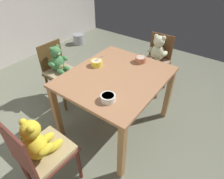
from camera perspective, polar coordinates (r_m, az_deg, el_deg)
The scene contains 9 objects.
ground_plane at distance 2.56m, azimuth 0.92°, elevation -10.49°, with size 5.20×5.20×0.04m.
dining_table at distance 2.11m, azimuth 1.10°, elevation 1.88°, with size 1.13×0.97×0.76m.
teddy_chair_near_left at distance 1.71m, azimuth -20.86°, elevation -15.78°, with size 0.43×0.43×0.92m.
teddy_chair_near_right at distance 2.89m, azimuth 13.09°, elevation 9.72°, with size 0.39×0.39×0.89m.
teddy_chair_far_center at distance 2.69m, azimuth -15.42°, elevation 6.53°, with size 0.40×0.41×0.86m.
porridge_bowl_white_near_left at distance 1.71m, azimuth -1.21°, elevation -2.46°, with size 0.14×0.14×0.06m.
porridge_bowl_yellow_far_center at distance 2.22m, azimuth -4.59°, elevation 7.90°, with size 0.13×0.13×0.13m.
porridge_bowl_terracotta_near_right at distance 2.31m, azimuth 8.47°, elevation 8.86°, with size 0.13×0.13×0.06m.
metal_pail at distance 4.66m, azimuth -9.89°, elevation 14.58°, with size 0.25×0.25×0.22m, color #93969B.
Camera 1 is at (-1.41, -0.98, 1.88)m, focal length 30.74 mm.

